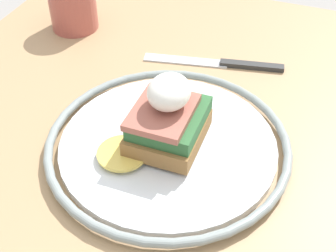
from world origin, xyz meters
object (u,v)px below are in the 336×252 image
at_px(sandwich, 167,118).
at_px(cup, 73,5).
at_px(plate, 168,144).
at_px(knife, 224,64).

height_order(sandwich, cup, sandwich).
bearing_deg(plate, cup, 48.49).
bearing_deg(knife, sandwich, 174.90).
height_order(plate, knife, plate).
bearing_deg(knife, cup, 85.26).
distance_m(plate, sandwich, 0.04).
bearing_deg(sandwich, cup, 48.41).
relative_size(plate, knife, 1.41).
bearing_deg(knife, plate, 175.35).
relative_size(plate, sandwich, 2.46).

